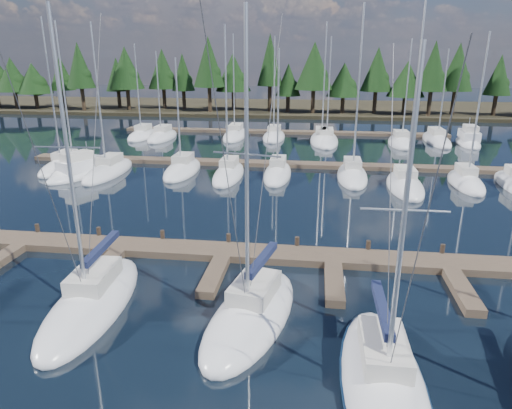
# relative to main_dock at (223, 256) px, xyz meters

# --- Properties ---
(ground) EXTENTS (260.00, 260.00, 0.00)m
(ground) POSITION_rel_main_dock_xyz_m (0.00, 12.64, -0.20)
(ground) COLOR black
(ground) RESTS_ON ground
(far_shore) EXTENTS (220.00, 30.00, 0.60)m
(far_shore) POSITION_rel_main_dock_xyz_m (0.00, 72.64, 0.10)
(far_shore) COLOR black
(far_shore) RESTS_ON ground
(main_dock) EXTENTS (44.00, 6.13, 0.90)m
(main_dock) POSITION_rel_main_dock_xyz_m (0.00, 0.00, 0.00)
(main_dock) COLOR brown
(main_dock) RESTS_ON ground
(back_docks) EXTENTS (50.00, 21.80, 0.40)m
(back_docks) POSITION_rel_main_dock_xyz_m (0.00, 32.23, -0.00)
(back_docks) COLOR brown
(back_docks) RESTS_ON ground
(front_sailboat_2) EXTENTS (3.41, 9.02, 13.43)m
(front_sailboat_2) POSITION_rel_main_dock_xyz_m (-4.83, -5.65, 0.08)
(front_sailboat_2) COLOR silver
(front_sailboat_2) RESTS_ON ground
(front_sailboat_3) EXTENTS (4.62, 8.68, 13.30)m
(front_sailboat_3) POSITION_rel_main_dock_xyz_m (2.40, -5.76, 0.08)
(front_sailboat_3) COLOR silver
(front_sailboat_3) RESTS_ON ground
(front_sailboat_4) EXTENTS (2.96, 9.22, 12.02)m
(front_sailboat_4) POSITION_rel_main_dock_xyz_m (7.42, -9.36, 0.07)
(front_sailboat_4) COLOR silver
(front_sailboat_4) RESTS_ON ground
(back_sailboat_rows) EXTENTS (44.53, 32.13, 16.51)m
(back_sailboat_rows) POSITION_rel_main_dock_xyz_m (0.41, 27.41, 0.06)
(back_sailboat_rows) COLOR silver
(back_sailboat_rows) RESTS_ON ground
(motor_yacht_left) EXTENTS (5.47, 8.06, 3.83)m
(motor_yacht_left) POSITION_rel_main_dock_xyz_m (-16.63, 16.15, 0.23)
(motor_yacht_left) COLOR silver
(motor_yacht_left) RESTS_ON ground
(motor_yacht_right) EXTENTS (3.38, 8.11, 3.93)m
(motor_yacht_right) POSITION_rel_main_dock_xyz_m (23.94, 37.59, 0.24)
(motor_yacht_right) COLOR silver
(motor_yacht_right) RESTS_ON ground
(tree_line) EXTENTS (185.05, 11.79, 13.79)m
(tree_line) POSITION_rel_main_dock_xyz_m (-0.76, 62.80, 7.27)
(tree_line) COLOR black
(tree_line) RESTS_ON far_shore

